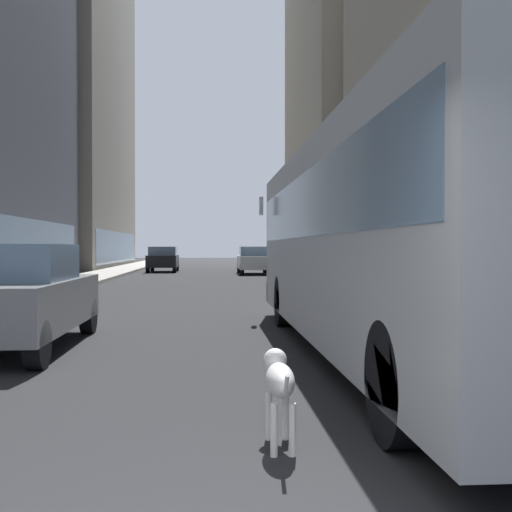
{
  "coord_description": "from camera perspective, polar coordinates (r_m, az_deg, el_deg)",
  "views": [
    {
      "loc": [
        0.2,
        -2.31,
        1.57
      ],
      "look_at": [
        1.12,
        10.35,
        1.4
      ],
      "focal_mm": 44.6,
      "sensor_mm": 36.0,
      "label": 1
    }
  ],
  "objects": [
    {
      "name": "ground_plane",
      "position": [
        37.35,
        -4.47,
        -1.64
      ],
      "size": [
        120.0,
        120.0,
        0.0
      ],
      "primitive_type": "plane",
      "color": "#232326"
    },
    {
      "name": "dalmatian_dog",
      "position": [
        5.14,
        2.09,
        -11.12
      ],
      "size": [
        0.22,
        0.96,
        0.72
      ],
      "color": "white",
      "rests_on": "ground"
    },
    {
      "name": "building_right_far",
      "position": [
        46.18,
        10.93,
        13.73
      ],
      "size": [
        11.06,
        17.32,
        23.89
      ],
      "color": "#B2A893",
      "rests_on": "ground"
    },
    {
      "name": "building_left_far",
      "position": [
        54.2,
        -17.49,
        14.14
      ],
      "size": [
        9.71,
        22.73,
        28.28
      ],
      "color": "gray",
      "rests_on": "ground"
    },
    {
      "name": "sidewalk_right",
      "position": [
        37.75,
        4.22,
        -1.5
      ],
      "size": [
        2.4,
        110.0,
        0.15
      ],
      "primitive_type": "cube",
      "color": "gray",
      "rests_on": "ground"
    },
    {
      "name": "transit_bus",
      "position": [
        9.41,
        11.9,
        2.01
      ],
      "size": [
        2.78,
        11.53,
        3.05
      ],
      "color": "#999EA3",
      "rests_on": "ground"
    },
    {
      "name": "sidewalk_left",
      "position": [
        37.8,
        -13.15,
        -1.52
      ],
      "size": [
        2.4,
        110.0,
        0.15
      ],
      "primitive_type": "cube",
      "color": "#9E9991",
      "rests_on": "ground"
    },
    {
      "name": "car_black_suv",
      "position": [
        41.22,
        -8.34,
        -0.28
      ],
      "size": [
        1.86,
        4.01,
        1.62
      ],
      "color": "black",
      "rests_on": "ground"
    },
    {
      "name": "car_grey_wagon",
      "position": [
        10.45,
        -20.86,
        -3.39
      ],
      "size": [
        1.79,
        4.27,
        1.62
      ],
      "color": "slate",
      "rests_on": "ground"
    },
    {
      "name": "car_white_van",
      "position": [
        37.4,
        -0.18,
        -0.37
      ],
      "size": [
        1.82,
        4.37,
        1.62
      ],
      "color": "silver",
      "rests_on": "ground"
    }
  ]
}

